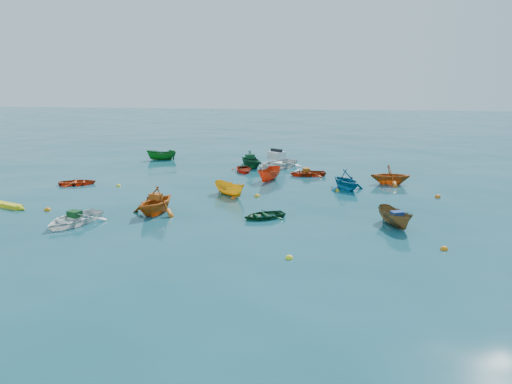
# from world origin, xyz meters

# --- Properties ---
(ground) EXTENTS (160.00, 160.00, 0.00)m
(ground) POSITION_xyz_m (0.00, 0.00, 0.00)
(ground) COLOR #0A424C
(ground) RESTS_ON ground
(dinghy_white_near) EXTENTS (3.53, 4.11, 0.72)m
(dinghy_white_near) POSITION_xyz_m (-9.02, -1.57, 0.00)
(dinghy_white_near) COLOR white
(dinghy_white_near) RESTS_ON ground
(sampan_brown_mid) EXTENTS (2.01, 2.95, 1.07)m
(sampan_brown_mid) POSITION_xyz_m (7.93, 0.03, 0.00)
(sampan_brown_mid) COLOR brown
(sampan_brown_mid) RESTS_ON ground
(dinghy_orange_w) EXTENTS (3.50, 3.79, 1.66)m
(dinghy_orange_w) POSITION_xyz_m (-5.28, 0.86, 0.00)
(dinghy_orange_w) COLOR #C45912
(dinghy_orange_w) RESTS_ON ground
(sampan_yellow_mid) EXTENTS (2.70, 2.53, 1.04)m
(sampan_yellow_mid) POSITION_xyz_m (-1.78, 5.50, 0.00)
(sampan_yellow_mid) COLOR gold
(sampan_yellow_mid) RESTS_ON ground
(dinghy_green_e) EXTENTS (2.94, 2.70, 0.50)m
(dinghy_green_e) POSITION_xyz_m (0.93, 0.68, 0.00)
(dinghy_green_e) COLOR #0F4222
(dinghy_green_e) RESTS_ON ground
(dinghy_cyan_se) EXTENTS (3.54, 3.66, 1.48)m
(dinghy_cyan_se) POSITION_xyz_m (5.85, 8.16, 0.00)
(dinghy_cyan_se) COLOR #156688
(dinghy_cyan_se) RESTS_ON ground
(dinghy_red_nw) EXTENTS (3.01, 2.56, 0.53)m
(dinghy_red_nw) POSITION_xyz_m (-13.14, 7.38, 0.00)
(dinghy_red_nw) COLOR red
(dinghy_red_nw) RESTS_ON ground
(sampan_orange_n) EXTENTS (2.09, 3.07, 1.11)m
(sampan_orange_n) POSITION_xyz_m (0.38, 10.30, 0.00)
(sampan_orange_n) COLOR red
(sampan_orange_n) RESTS_ON ground
(dinghy_green_n) EXTENTS (3.75, 3.80, 1.52)m
(dinghy_green_n) POSITION_xyz_m (-1.66, 15.37, 0.00)
(dinghy_green_n) COLOR #13532C
(dinghy_green_n) RESTS_ON ground
(dinghy_red_ne) EXTENTS (3.18, 2.58, 0.58)m
(dinghy_red_ne) POSITION_xyz_m (3.15, 12.49, 0.00)
(dinghy_red_ne) COLOR #AE310E
(dinghy_red_ne) RESTS_ON ground
(dinghy_red_far) EXTENTS (2.43, 2.93, 0.53)m
(dinghy_red_far) POSITION_xyz_m (-2.00, 13.45, 0.00)
(dinghy_red_far) COLOR #B5250F
(dinghy_red_far) RESTS_ON ground
(dinghy_orange_far) EXTENTS (2.94, 2.57, 1.49)m
(dinghy_orange_far) POSITION_xyz_m (9.12, 10.18, 0.00)
(dinghy_orange_far) COLOR #BA5211
(dinghy_orange_far) RESTS_ON ground
(sampan_green_far) EXTENTS (2.80, 1.64, 1.02)m
(sampan_green_far) POSITION_xyz_m (-10.19, 17.91, 0.00)
(sampan_green_far) COLOR #145718
(sampan_green_far) RESTS_ON ground
(kayak_yellow) EXTENTS (3.29, 1.72, 0.33)m
(kayak_yellow) POSITION_xyz_m (-14.67, 1.17, 0.00)
(kayak_yellow) COLOR yellow
(kayak_yellow) RESTS_ON ground
(motorboat_white) EXTENTS (5.00, 5.34, 1.50)m
(motorboat_white) POSITION_xyz_m (0.52, 15.41, 0.00)
(motorboat_white) COLOR silver
(motorboat_white) RESTS_ON ground
(tarp_green_a) EXTENTS (0.81, 0.71, 0.33)m
(tarp_green_a) POSITION_xyz_m (-8.99, -1.47, 0.52)
(tarp_green_a) COLOR #104219
(tarp_green_a) RESTS_ON dinghy_white_near
(tarp_blue_a) EXTENTS (0.73, 0.65, 0.29)m
(tarp_blue_a) POSITION_xyz_m (7.99, -0.11, 0.68)
(tarp_blue_a) COLOR navy
(tarp_blue_a) RESTS_ON sampan_brown_mid
(tarp_orange_a) EXTENTS (0.77, 0.66, 0.32)m
(tarp_orange_a) POSITION_xyz_m (-5.27, 0.90, 0.99)
(tarp_orange_a) COLOR #AF4B12
(tarp_orange_a) RESTS_ON dinghy_orange_w
(tarp_green_b) EXTENTS (0.83, 0.81, 0.32)m
(tarp_green_b) POSITION_xyz_m (-1.72, 15.45, 0.92)
(tarp_green_b) COLOR #134C28
(tarp_green_b) RESTS_ON dinghy_green_n
(tarp_orange_b) EXTENTS (0.58, 0.70, 0.29)m
(tarp_orange_b) POSITION_xyz_m (3.06, 12.47, 0.44)
(tarp_orange_b) COLOR #B25412
(tarp_orange_b) RESTS_ON dinghy_red_ne
(buoy_or_a) EXTENTS (0.38, 0.38, 0.38)m
(buoy_or_a) POSITION_xyz_m (-11.76, 0.69, 0.00)
(buoy_or_a) COLOR orange
(buoy_or_a) RESTS_ON ground
(buoy_ye_a) EXTENTS (0.34, 0.34, 0.34)m
(buoy_ye_a) POSITION_xyz_m (2.66, -5.33, 0.00)
(buoy_ye_a) COLOR yellow
(buoy_ye_a) RESTS_ON ground
(buoy_or_b) EXTENTS (0.36, 0.36, 0.36)m
(buoy_or_b) POSITION_xyz_m (9.62, -3.40, 0.00)
(buoy_or_b) COLOR orange
(buoy_or_b) RESTS_ON ground
(buoy_or_c) EXTENTS (0.32, 0.32, 0.32)m
(buoy_or_c) POSITION_xyz_m (-1.42, 4.61, 0.00)
(buoy_or_c) COLOR #D3510B
(buoy_or_c) RESTS_ON ground
(buoy_ye_c) EXTENTS (0.38, 0.38, 0.38)m
(buoy_ye_c) POSITION_xyz_m (0.03, 5.38, 0.00)
(buoy_ye_c) COLOR yellow
(buoy_ye_c) RESTS_ON ground
(buoy_or_d) EXTENTS (0.37, 0.37, 0.37)m
(buoy_or_d) POSITION_xyz_m (11.61, 6.51, 0.00)
(buoy_or_d) COLOR #D8570B
(buoy_or_d) RESTS_ON ground
(buoy_ye_d) EXTENTS (0.32, 0.32, 0.32)m
(buoy_ye_d) POSITION_xyz_m (-10.04, 7.21, 0.00)
(buoy_ye_d) COLOR yellow
(buoy_ye_d) RESTS_ON ground
(buoy_or_e) EXTENTS (0.32, 0.32, 0.32)m
(buoy_or_e) POSITION_xyz_m (5.89, 11.61, 0.00)
(buoy_or_e) COLOR orange
(buoy_or_e) RESTS_ON ground
(buoy_ye_e) EXTENTS (0.33, 0.33, 0.33)m
(buoy_ye_e) POSITION_xyz_m (5.23, 7.51, 0.00)
(buoy_ye_e) COLOR gold
(buoy_ye_e) RESTS_ON ground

